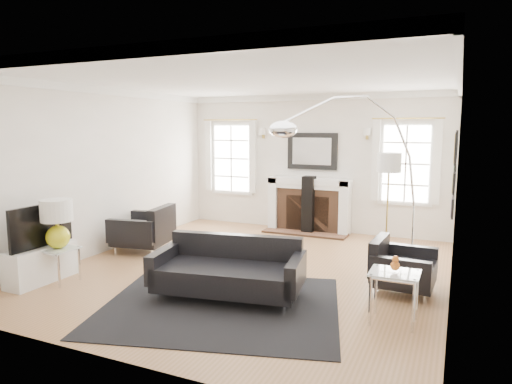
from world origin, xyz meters
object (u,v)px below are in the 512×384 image
at_px(armchair_left, 146,230).
at_px(arc_floor_lamp, 352,178).
at_px(sofa, 229,271).
at_px(coffee_table, 266,257).
at_px(fireplace, 309,206).
at_px(armchair_right, 400,268).
at_px(gourd_lamp, 57,220).

bearing_deg(armchair_left, arc_floor_lamp, -0.23).
bearing_deg(sofa, coffee_table, 79.52).
xyz_separation_m(fireplace, armchair_left, (-2.14, -2.57, -0.18)).
xyz_separation_m(fireplace, sofa, (0.19, -3.92, -0.21)).
bearing_deg(arc_floor_lamp, fireplace, 118.83).
bearing_deg(sofa, arc_floor_lamp, 47.28).
bearing_deg(coffee_table, armchair_right, 7.33).
bearing_deg(fireplace, sofa, -87.20).
bearing_deg(gourd_lamp, coffee_table, 27.12).
relative_size(coffee_table, arc_floor_lamp, 0.29).
bearing_deg(gourd_lamp, armchair_right, 19.46).
distance_m(armchair_left, armchair_right, 4.29).
xyz_separation_m(armchair_right, gourd_lamp, (-4.34, -1.53, 0.55)).
height_order(fireplace, coffee_table, fireplace).
relative_size(sofa, gourd_lamp, 2.91).
distance_m(armchair_right, arc_floor_lamp, 1.36).
bearing_deg(arc_floor_lamp, sofa, -132.72).
distance_m(fireplace, armchair_left, 3.35).
xyz_separation_m(sofa, armchair_left, (-2.33, 1.35, 0.03)).
distance_m(armchair_left, gourd_lamp, 1.90).
bearing_deg(gourd_lamp, fireplace, 63.45).
distance_m(sofa, gourd_lamp, 2.50).
relative_size(gourd_lamp, arc_floor_lamp, 0.26).
relative_size(armchair_left, armchair_right, 1.24).
height_order(coffee_table, arc_floor_lamp, arc_floor_lamp).
relative_size(coffee_table, gourd_lamp, 1.13).
height_order(armchair_left, arc_floor_lamp, arc_floor_lamp).
bearing_deg(arc_floor_lamp, armchair_right, -21.33).
height_order(fireplace, armchair_right, fireplace).
bearing_deg(fireplace, coffee_table, -83.66).
height_order(fireplace, armchair_left, fireplace).
height_order(armchair_left, gourd_lamp, gourd_lamp).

